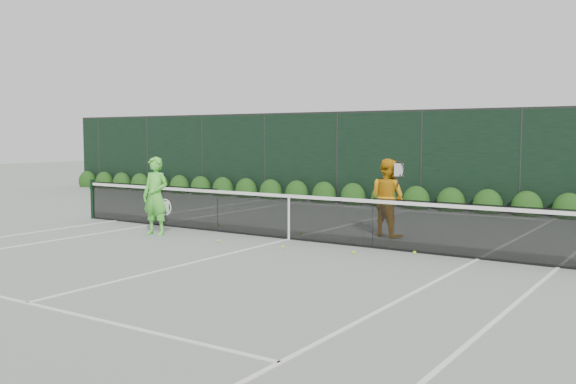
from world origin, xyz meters
The scene contains 8 objects.
ground centered at (0.00, 0.00, 0.00)m, with size 80.00×80.00×0.00m, color gray.
tennis_net centered at (-0.02, 0.00, 0.53)m, with size 12.90×0.10×1.07m.
player_woman centered at (-2.89, -1.11, 0.88)m, with size 0.70×0.50×1.77m.
player_man centered at (1.60, 1.55, 0.87)m, with size 1.00×0.87×1.74m.
court_lines centered at (0.00, 0.00, 0.01)m, with size 11.03×23.83×0.01m.
windscreen_fence centered at (0.00, -2.71, 1.51)m, with size 32.00×21.07×3.06m.
hedge_row centered at (0.00, 7.15, 0.23)m, with size 31.66×0.65×0.94m.
tennis_balls centered at (0.30, -0.29, 0.03)m, with size 5.57×1.93×0.07m.
Camera 1 is at (7.58, -11.49, 2.24)m, focal length 40.00 mm.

